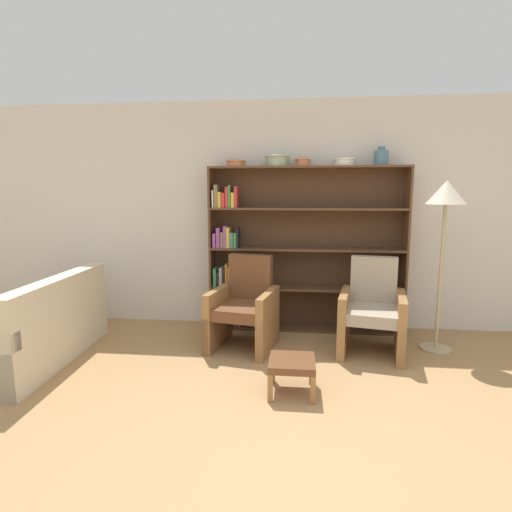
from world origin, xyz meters
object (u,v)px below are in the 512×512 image
object	(u,v)px
armchair_cushioned	(372,312)
floor_lamp	(446,204)
footstool	(292,365)
bowl_terracotta	(344,162)
couch	(33,332)
vase_tall	(381,157)
bowl_copper	(303,162)
bookshelf	(290,252)
bowl_slate	(236,163)
armchair_leather	(244,308)
bowl_sage	(277,161)

from	to	relation	value
armchair_cushioned	floor_lamp	xyz separation A→B (m)	(0.70, 0.12, 1.12)
footstool	bowl_terracotta	bearing A→B (deg)	71.38
bowl_terracotta	floor_lamp	world-z (taller)	bowl_terracotta
couch	armchair_cushioned	distance (m)	3.42
couch	vase_tall	bearing A→B (deg)	-73.33
vase_tall	footstool	world-z (taller)	vase_tall
bowl_copper	footstool	xyz separation A→B (m)	(-0.08, -1.62, -1.77)
bookshelf	bowl_slate	world-z (taller)	bowl_slate
bookshelf	couch	distance (m)	2.86
armchair_leather	footstool	xyz separation A→B (m)	(0.53, -0.99, -0.18)
bowl_copper	couch	xyz separation A→B (m)	(-2.63, -1.23, -1.72)
bowl_copper	armchair_cushioned	xyz separation A→B (m)	(0.74, -0.63, -1.59)
bowl_copper	floor_lamp	world-z (taller)	bowl_copper
bowl_slate	couch	distance (m)	2.80
bowl_slate	bowl_sage	bearing A→B (deg)	0.00
armchair_cushioned	footstool	size ratio (longest dim) A/B	2.59
bowl_sage	bowl_copper	world-z (taller)	bowl_sage
armchair_cushioned	floor_lamp	size ratio (longest dim) A/B	0.55
bowl_terracotta	footstool	bearing A→B (deg)	-108.62
floor_lamp	footstool	size ratio (longest dim) A/B	4.72
bowl_copper	armchair_leather	xyz separation A→B (m)	(-0.61, -0.63, -1.59)
bowl_terracotta	vase_tall	bearing A→B (deg)	0.00
couch	footstool	distance (m)	2.58
vase_tall	footstool	size ratio (longest dim) A/B	0.56
bowl_sage	armchair_cushioned	world-z (taller)	bowl_sage
bowl_slate	armchair_leather	distance (m)	1.71
bookshelf	bowl_slate	distance (m)	1.23
vase_tall	couch	xyz separation A→B (m)	(-3.51, -1.23, -1.76)
bookshelf	floor_lamp	distance (m)	1.77
couch	armchair_leather	size ratio (longest dim) A/B	1.76
couch	armchair_leather	world-z (taller)	armchair_leather
armchair_leather	armchair_cushioned	size ratio (longest dim) A/B	1.00
vase_tall	footstool	bearing A→B (deg)	-120.59
bookshelf	vase_tall	world-z (taller)	vase_tall
bookshelf	footstool	xyz separation A→B (m)	(0.06, -1.64, -0.71)
armchair_cushioned	floor_lamp	bearing A→B (deg)	-159.46
bowl_sage	floor_lamp	bearing A→B (deg)	-16.44
bowl_sage	armchair_cushioned	distance (m)	2.01
couch	footstool	bearing A→B (deg)	-101.28
bowl_copper	armchair_cushioned	distance (m)	1.86
footstool	armchair_cushioned	bearing A→B (deg)	50.57
bookshelf	floor_lamp	size ratio (longest dim) A/B	1.30
bowl_slate	bowl_terracotta	xyz separation A→B (m)	(1.25, 0.00, 0.01)
bookshelf	floor_lamp	bearing A→B (deg)	-18.80
bowl_slate	armchair_cushioned	world-z (taller)	bowl_slate
bookshelf	armchair_cushioned	world-z (taller)	bookshelf
armchair_leather	floor_lamp	distance (m)	2.33
bookshelf	footstool	size ratio (longest dim) A/B	6.13
bowl_terracotta	armchair_cushioned	bearing A→B (deg)	-66.97
bookshelf	armchair_leather	bearing A→B (deg)	-125.31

